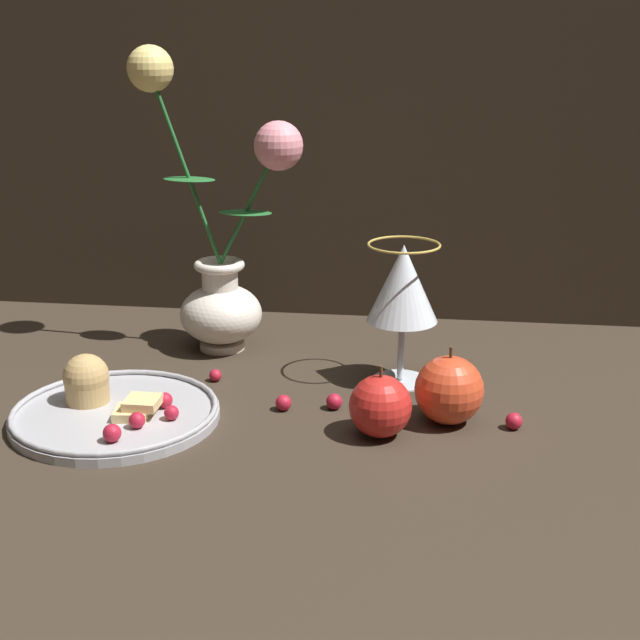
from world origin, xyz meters
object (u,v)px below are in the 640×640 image
plate_with_pastries (111,407)px  apple_near_glass (380,406)px  vase (221,255)px  apple_beside_vase (449,390)px  wine_glass (403,288)px

plate_with_pastries → apple_near_glass: apple_near_glass is taller
vase → apple_beside_vase: size_ratio=4.47×
vase → wine_glass: size_ratio=2.27×
apple_near_glass → wine_glass: bearing=84.6°
apple_beside_vase → apple_near_glass: size_ratio=1.11×
vase → wine_glass: bearing=-20.1°
vase → apple_beside_vase: 0.37m
vase → apple_beside_vase: bearing=-33.7°
wine_glass → apple_beside_vase: bearing=-62.7°
vase → plate_with_pastries: (-0.07, -0.24, -0.12)m
plate_with_pastries → apple_near_glass: 0.30m
wine_glass → apple_beside_vase: size_ratio=1.97×
wine_glass → apple_near_glass: wine_glass is taller
plate_with_pastries → wine_glass: wine_glass is taller
apple_near_glass → vase: bearing=133.1°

